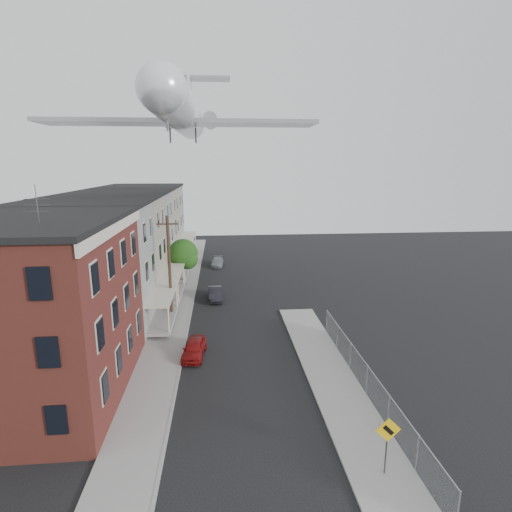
{
  "coord_description": "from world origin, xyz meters",
  "views": [
    {
      "loc": [
        -1.19,
        -15.1,
        13.04
      ],
      "look_at": [
        0.68,
        6.06,
        8.19
      ],
      "focal_mm": 28.0,
      "sensor_mm": 36.0,
      "label": 1
    }
  ],
  "objects_px": {
    "car_near": "(194,348)",
    "car_mid": "(215,294)",
    "airplane": "(182,113)",
    "car_far": "(217,262)",
    "utility_pole": "(170,267)",
    "street_tree": "(184,255)",
    "warning_sign": "(387,437)"
  },
  "relations": [
    {
      "from": "car_near",
      "to": "car_mid",
      "type": "bearing_deg",
      "value": 89.86
    },
    {
      "from": "warning_sign",
      "to": "car_near",
      "type": "bearing_deg",
      "value": 126.79
    },
    {
      "from": "car_near",
      "to": "airplane",
      "type": "height_order",
      "value": "airplane"
    },
    {
      "from": "utility_pole",
      "to": "airplane",
      "type": "height_order",
      "value": "airplane"
    },
    {
      "from": "warning_sign",
      "to": "airplane",
      "type": "distance_m",
      "value": 32.3
    },
    {
      "from": "car_near",
      "to": "car_far",
      "type": "bearing_deg",
      "value": 92.88
    },
    {
      "from": "car_near",
      "to": "airplane",
      "type": "relative_size",
      "value": 0.13
    },
    {
      "from": "utility_pole",
      "to": "car_near",
      "type": "distance_m",
      "value": 8.62
    },
    {
      "from": "street_tree",
      "to": "car_mid",
      "type": "height_order",
      "value": "street_tree"
    },
    {
      "from": "utility_pole",
      "to": "street_tree",
      "type": "height_order",
      "value": "utility_pole"
    },
    {
      "from": "car_near",
      "to": "car_mid",
      "type": "distance_m",
      "value": 12.06
    },
    {
      "from": "street_tree",
      "to": "airplane",
      "type": "relative_size",
      "value": 0.19
    },
    {
      "from": "airplane",
      "to": "car_far",
      "type": "bearing_deg",
      "value": 75.51
    },
    {
      "from": "car_near",
      "to": "car_far",
      "type": "height_order",
      "value": "car_near"
    },
    {
      "from": "car_mid",
      "to": "car_far",
      "type": "height_order",
      "value": "car_mid"
    },
    {
      "from": "utility_pole",
      "to": "car_mid",
      "type": "relative_size",
      "value": 2.43
    },
    {
      "from": "car_far",
      "to": "airplane",
      "type": "distance_m",
      "value": 20.8
    },
    {
      "from": "car_mid",
      "to": "airplane",
      "type": "relative_size",
      "value": 0.13
    },
    {
      "from": "car_near",
      "to": "utility_pole",
      "type": "bearing_deg",
      "value": 114.26
    },
    {
      "from": "car_far",
      "to": "airplane",
      "type": "bearing_deg",
      "value": -101.02
    },
    {
      "from": "street_tree",
      "to": "car_near",
      "type": "bearing_deg",
      "value": -83.2
    },
    {
      "from": "car_mid",
      "to": "airplane",
      "type": "bearing_deg",
      "value": 136.8
    },
    {
      "from": "street_tree",
      "to": "airplane",
      "type": "xyz_separation_m",
      "value": [
        0.58,
        -2.82,
        14.38
      ]
    },
    {
      "from": "warning_sign",
      "to": "car_near",
      "type": "xyz_separation_m",
      "value": [
        -8.83,
        11.81,
        -1.28
      ]
    },
    {
      "from": "utility_pole",
      "to": "street_tree",
      "type": "bearing_deg",
      "value": 88.11
    },
    {
      "from": "utility_pole",
      "to": "airplane",
      "type": "distance_m",
      "value": 14.98
    },
    {
      "from": "street_tree",
      "to": "car_far",
      "type": "xyz_separation_m",
      "value": [
        3.47,
        8.37,
        -2.92
      ]
    },
    {
      "from": "warning_sign",
      "to": "car_far",
      "type": "bearing_deg",
      "value": 101.22
    },
    {
      "from": "street_tree",
      "to": "car_far",
      "type": "distance_m",
      "value": 9.52
    },
    {
      "from": "car_mid",
      "to": "car_near",
      "type": "bearing_deg",
      "value": -99.29
    },
    {
      "from": "utility_pole",
      "to": "car_far",
      "type": "xyz_separation_m",
      "value": [
        3.8,
        18.29,
        -4.14
      ]
    },
    {
      "from": "car_mid",
      "to": "warning_sign",
      "type": "bearing_deg",
      "value": -75.52
    }
  ]
}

